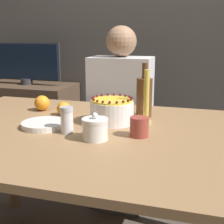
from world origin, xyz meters
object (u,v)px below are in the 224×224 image
Objects in this scene: cake at (112,111)px; person_man_blue_shirt at (121,131)px; sugar_bowl at (95,129)px; bottle at (144,96)px; sugar_shaker at (67,120)px; tv_monitor at (26,63)px; candle at (146,103)px.

cake is 0.17× the size of person_man_blue_shirt.
bottle is at bearing 74.04° from sugar_bowl.
bottle reaches higher than sugar_shaker.
tv_monitor reaches higher than cake.
bottle is at bearing 104.18° from candle.
cake is at bearing 101.02° from person_man_blue_shirt.
sugar_shaker is 0.42× the size of bottle.
sugar_shaker is 0.09× the size of person_man_blue_shirt.
bottle is (0.12, 0.41, 0.06)m from sugar_bowl.
bottle reaches higher than sugar_bowl.
cake is at bearing -43.19° from tv_monitor.
person_man_blue_shirt reaches higher than cake.
candle is (0.16, 0.02, 0.05)m from cake.
sugar_shaker is at bearing -125.26° from bottle.
bottle is 0.42× the size of tv_monitor.
sugar_shaker is 0.37m from candle.
sugar_shaker is 0.86m from person_man_blue_shirt.
tv_monitor is at bearing 136.81° from cake.
candle is at bearing 36.54° from sugar_shaker.
bottle is at bearing -35.27° from tv_monitor.
person_man_blue_shirt reaches higher than sugar_shaker.
tv_monitor reaches higher than bottle.
bottle is at bearing 118.43° from person_man_blue_shirt.
person_man_blue_shirt is at bearing -22.85° from tv_monitor.
sugar_bowl is 0.17× the size of tv_monitor.
cake is 0.80× the size of candle.
cake is 0.25m from sugar_shaker.
bottle is (0.26, 0.36, 0.05)m from sugar_shaker.
cake is 0.76× the size of bottle.
cake is 0.32× the size of tv_monitor.
sugar_shaker is (-0.14, -0.20, 0.00)m from cake.
cake is at bearing -174.49° from candle.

